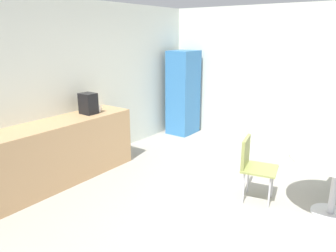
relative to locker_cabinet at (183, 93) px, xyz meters
name	(u,v)px	position (x,y,z in m)	size (l,w,h in m)	color
ground_plane	(244,226)	(-2.55, -2.55, -0.88)	(6.00, 6.00, 0.00)	#9E998E
wall_back	(68,86)	(-2.55, 0.45, 0.42)	(6.00, 0.10, 2.60)	silver
wall_side_right	(320,81)	(0.45, -2.55, 0.42)	(0.10, 6.00, 2.60)	silver
counter_block	(53,154)	(-3.15, 0.10, -0.43)	(2.54, 0.60, 0.90)	tan
locker_cabinet	(183,93)	(0.00, 0.00, 0.00)	(0.60, 0.50, 1.75)	#3372B2
chair_olive	(252,162)	(-1.91, -2.34, -0.35)	(0.50, 0.50, 0.83)	silver
mug_white	(98,109)	(-2.28, 0.09, 0.07)	(0.13, 0.08, 0.09)	white
coffee_maker	(88,104)	(-2.46, 0.10, 0.18)	(0.20, 0.24, 0.32)	black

